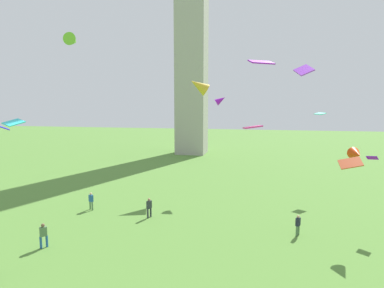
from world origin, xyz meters
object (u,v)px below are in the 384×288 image
at_px(person_1, 91,200).
at_px(kite_flying_3, 2,127).
at_px(kite_flying_1, 73,41).
at_px(kite_flying_2, 221,100).
at_px(kite_flying_11, 304,70).
at_px(person_0, 298,224).
at_px(kite_flying_8, 199,86).
at_px(kite_flying_0, 372,158).
at_px(person_4, 43,234).
at_px(kite_flying_10, 14,122).
at_px(kite_flying_5, 356,154).
at_px(monument_obelisk, 192,16).
at_px(person_2, 149,207).
at_px(kite_flying_4, 252,127).
at_px(kite_flying_7, 350,163).
at_px(kite_flying_9, 320,114).
at_px(kite_flying_6, 261,62).

relative_size(person_1, kite_flying_3, 1.53).
height_order(kite_flying_1, kite_flying_2, kite_flying_1).
distance_m(kite_flying_3, kite_flying_11, 21.35).
bearing_deg(person_0, kite_flying_3, 132.15).
distance_m(person_0, kite_flying_8, 19.38).
height_order(person_0, kite_flying_0, kite_flying_0).
relative_size(person_4, kite_flying_10, 0.94).
height_order(kite_flying_3, kite_flying_5, kite_flying_3).
distance_m(monument_obelisk, kite_flying_3, 46.06).
bearing_deg(person_2, monument_obelisk, -151.69).
bearing_deg(kite_flying_5, kite_flying_10, 172.69).
height_order(kite_flying_3, kite_flying_11, kite_flying_11).
relative_size(person_0, person_1, 0.96).
relative_size(person_0, kite_flying_10, 0.87).
relative_size(person_2, kite_flying_11, 1.20).
distance_m(kite_flying_0, kite_flying_4, 12.17).
xyz_separation_m(kite_flying_2, kite_flying_11, (7.14, -11.87, 1.79)).
distance_m(kite_flying_5, kite_flying_7, 5.02).
distance_m(person_2, kite_flying_2, 14.84).
xyz_separation_m(kite_flying_4, kite_flying_7, (5.53, 0.51, -2.01)).
distance_m(kite_flying_0, kite_flying_7, 8.00).
relative_size(monument_obelisk, kite_flying_9, 35.97).
distance_m(kite_flying_2, kite_flying_5, 16.20).
bearing_deg(kite_flying_2, kite_flying_7, -157.51).
distance_m(person_0, kite_flying_4, 9.27).
relative_size(kite_flying_0, kite_flying_10, 0.52).
bearing_deg(kite_flying_5, person_4, -168.86).
distance_m(kite_flying_3, kite_flying_10, 7.56).
xyz_separation_m(kite_flying_9, kite_flying_10, (-28.66, -11.87, -0.68)).
bearing_deg(kite_flying_7, kite_flying_0, -113.40).
xyz_separation_m(person_0, kite_flying_2, (-7.20, 11.86, 9.25)).
relative_size(kite_flying_0, kite_flying_11, 0.65).
height_order(monument_obelisk, kite_flying_11, monument_obelisk).
relative_size(kite_flying_6, kite_flying_10, 1.05).
xyz_separation_m(person_0, kite_flying_4, (-3.37, -4.51, 7.37)).
bearing_deg(kite_flying_3, kite_flying_2, -9.92).
relative_size(monument_obelisk, kite_flying_0, 57.55).
bearing_deg(person_0, kite_flying_7, -122.22).
bearing_deg(kite_flying_8, kite_flying_5, 30.44).
bearing_deg(person_1, kite_flying_6, 18.12).
relative_size(kite_flying_9, kite_flying_10, 0.83).
xyz_separation_m(person_4, kite_flying_7, (19.09, 1.61, 5.29)).
height_order(monument_obelisk, person_1, monument_obelisk).
bearing_deg(kite_flying_9, kite_flying_10, 149.58).
bearing_deg(kite_flying_1, person_0, -179.02).
relative_size(monument_obelisk, kite_flying_10, 29.77).
xyz_separation_m(person_0, kite_flying_5, (3.83, 0.72, 5.20)).
distance_m(kite_flying_7, kite_flying_10, 27.80).
xyz_separation_m(kite_flying_3, kite_flying_8, (10.69, 17.23, 3.81)).
height_order(person_0, kite_flying_11, kite_flying_11).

